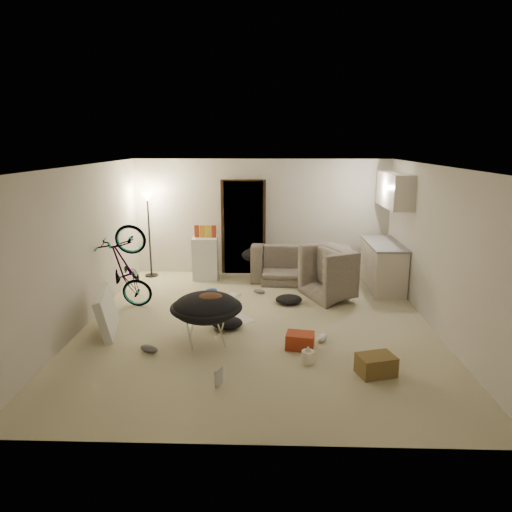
{
  "coord_description": "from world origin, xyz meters",
  "views": [
    {
      "loc": [
        0.18,
        -6.83,
        2.85
      ],
      "look_at": [
        -0.05,
        0.6,
        0.98
      ],
      "focal_mm": 32.0,
      "sensor_mm": 36.0,
      "label": 1
    }
  ],
  "objects_px": {
    "bicycle": "(127,286)",
    "saucer_chair": "(207,314)",
    "tv_box": "(107,312)",
    "juicer": "(308,356)",
    "drink_case_b": "(300,341)",
    "floor_lamp": "(148,217)",
    "drink_case_a": "(376,365)",
    "kitchen_counter": "(383,266)",
    "sofa": "(300,267)",
    "armchair": "(344,278)",
    "mini_fridge": "(206,258)"
  },
  "relations": [
    {
      "from": "floor_lamp",
      "to": "drink_case_b",
      "type": "distance_m",
      "value": 4.77
    },
    {
      "from": "drink_case_b",
      "to": "bicycle",
      "type": "bearing_deg",
      "value": 162.74
    },
    {
      "from": "armchair",
      "to": "saucer_chair",
      "type": "height_order",
      "value": "saucer_chair"
    },
    {
      "from": "bicycle",
      "to": "saucer_chair",
      "type": "height_order",
      "value": "bicycle"
    },
    {
      "from": "bicycle",
      "to": "mini_fridge",
      "type": "relative_size",
      "value": 1.73
    },
    {
      "from": "tv_box",
      "to": "sofa",
      "type": "bearing_deg",
      "value": 29.44
    },
    {
      "from": "sofa",
      "to": "drink_case_b",
      "type": "distance_m",
      "value": 3.31
    },
    {
      "from": "armchair",
      "to": "drink_case_b",
      "type": "relative_size",
      "value": 2.8
    },
    {
      "from": "sofa",
      "to": "drink_case_b",
      "type": "xyz_separation_m",
      "value": [
        -0.2,
        -3.3,
        -0.18
      ]
    },
    {
      "from": "sofa",
      "to": "mini_fridge",
      "type": "height_order",
      "value": "mini_fridge"
    },
    {
      "from": "sofa",
      "to": "saucer_chair",
      "type": "relative_size",
      "value": 1.94
    },
    {
      "from": "drink_case_a",
      "to": "drink_case_b",
      "type": "xyz_separation_m",
      "value": [
        -0.91,
        0.72,
        -0.02
      ]
    },
    {
      "from": "floor_lamp",
      "to": "drink_case_a",
      "type": "distance_m",
      "value": 5.88
    },
    {
      "from": "bicycle",
      "to": "kitchen_counter",
      "type": "bearing_deg",
      "value": -74.79
    },
    {
      "from": "armchair",
      "to": "juicer",
      "type": "distance_m",
      "value": 2.92
    },
    {
      "from": "drink_case_a",
      "to": "juicer",
      "type": "xyz_separation_m",
      "value": [
        -0.83,
        0.28,
        -0.03
      ]
    },
    {
      "from": "tv_box",
      "to": "kitchen_counter",
      "type": "bearing_deg",
      "value": 13.93
    },
    {
      "from": "floor_lamp",
      "to": "armchair",
      "type": "height_order",
      "value": "floor_lamp"
    },
    {
      "from": "floor_lamp",
      "to": "juicer",
      "type": "relative_size",
      "value": 7.41
    },
    {
      "from": "mini_fridge",
      "to": "drink_case_b",
      "type": "height_order",
      "value": "mini_fridge"
    },
    {
      "from": "tv_box",
      "to": "drink_case_a",
      "type": "relative_size",
      "value": 2.2
    },
    {
      "from": "sofa",
      "to": "armchair",
      "type": "bearing_deg",
      "value": 132.17
    },
    {
      "from": "juicer",
      "to": "floor_lamp",
      "type": "bearing_deg",
      "value": 128.14
    },
    {
      "from": "floor_lamp",
      "to": "sofa",
      "type": "relative_size",
      "value": 0.9
    },
    {
      "from": "saucer_chair",
      "to": "tv_box",
      "type": "height_order",
      "value": "saucer_chair"
    },
    {
      "from": "tv_box",
      "to": "juicer",
      "type": "relative_size",
      "value": 4.05
    },
    {
      "from": "mini_fridge",
      "to": "drink_case_b",
      "type": "relative_size",
      "value": 2.3
    },
    {
      "from": "kitchen_counter",
      "to": "bicycle",
      "type": "bearing_deg",
      "value": -164.27
    },
    {
      "from": "saucer_chair",
      "to": "drink_case_b",
      "type": "height_order",
      "value": "saucer_chair"
    },
    {
      "from": "floor_lamp",
      "to": "drink_case_a",
      "type": "bearing_deg",
      "value": -47.07
    },
    {
      "from": "armchair",
      "to": "drink_case_a",
      "type": "xyz_separation_m",
      "value": [
        -0.06,
        -3.05,
        -0.22
      ]
    },
    {
      "from": "sofa",
      "to": "floor_lamp",
      "type": "bearing_deg",
      "value": 0.37
    },
    {
      "from": "armchair",
      "to": "tv_box",
      "type": "distance_m",
      "value": 4.31
    },
    {
      "from": "kitchen_counter",
      "to": "saucer_chair",
      "type": "bearing_deg",
      "value": -139.73
    },
    {
      "from": "armchair",
      "to": "bicycle",
      "type": "distance_m",
      "value": 3.97
    },
    {
      "from": "floor_lamp",
      "to": "armchair",
      "type": "relative_size",
      "value": 1.67
    },
    {
      "from": "kitchen_counter",
      "to": "juicer",
      "type": "xyz_separation_m",
      "value": [
        -1.74,
        -3.29,
        -0.34
      ]
    },
    {
      "from": "saucer_chair",
      "to": "drink_case_b",
      "type": "relative_size",
      "value": 2.68
    },
    {
      "from": "bicycle",
      "to": "juicer",
      "type": "relative_size",
      "value": 6.32
    },
    {
      "from": "saucer_chair",
      "to": "drink_case_b",
      "type": "distance_m",
      "value": 1.4
    },
    {
      "from": "juicer",
      "to": "tv_box",
      "type": "bearing_deg",
      "value": 163.17
    },
    {
      "from": "mini_fridge",
      "to": "saucer_chair",
      "type": "height_order",
      "value": "mini_fridge"
    },
    {
      "from": "floor_lamp",
      "to": "armchair",
      "type": "bearing_deg",
      "value": -16.4
    },
    {
      "from": "drink_case_a",
      "to": "drink_case_b",
      "type": "height_order",
      "value": "drink_case_a"
    },
    {
      "from": "sofa",
      "to": "saucer_chair",
      "type": "xyz_separation_m",
      "value": [
        -1.55,
        -3.13,
        0.14
      ]
    },
    {
      "from": "tv_box",
      "to": "mini_fridge",
      "type": "bearing_deg",
      "value": 56.48
    },
    {
      "from": "bicycle",
      "to": "mini_fridge",
      "type": "bearing_deg",
      "value": -31.03
    },
    {
      "from": "floor_lamp",
      "to": "drink_case_a",
      "type": "xyz_separation_m",
      "value": [
        3.92,
        -4.22,
        -1.18
      ]
    },
    {
      "from": "mini_fridge",
      "to": "juicer",
      "type": "height_order",
      "value": "mini_fridge"
    },
    {
      "from": "mini_fridge",
      "to": "drink_case_a",
      "type": "bearing_deg",
      "value": -59.23
    }
  ]
}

